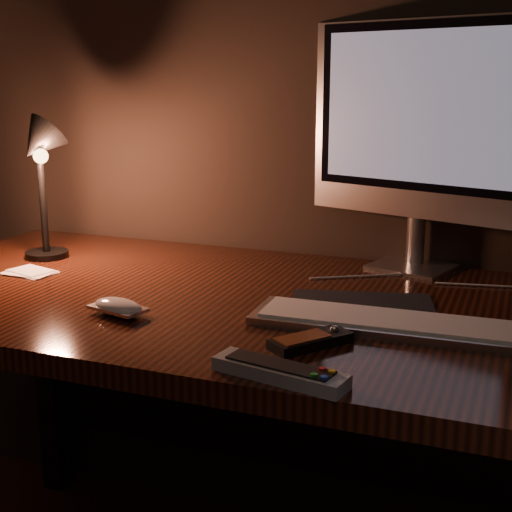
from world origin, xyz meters
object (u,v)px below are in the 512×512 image
(tv_remote, at_px, (280,371))
(desk_lamp, at_px, (40,163))
(desk, at_px, (270,350))
(mouse, at_px, (118,309))
(keyboard, at_px, (392,323))
(monitor, at_px, (420,125))
(media_remote, at_px, (311,340))

(tv_remote, bearing_deg, desk_lamp, 159.92)
(desk, height_order, mouse, mouse)
(tv_remote, bearing_deg, keyboard, 79.14)
(mouse, distance_m, tv_remote, 0.39)
(mouse, xyz_separation_m, tv_remote, (0.36, -0.16, 0.00))
(mouse, relative_size, tv_remote, 0.51)
(monitor, bearing_deg, desk, -114.96)
(desk, distance_m, mouse, 0.34)
(tv_remote, relative_size, desk_lamp, 0.61)
(desk_lamp, bearing_deg, desk, -2.72)
(keyboard, height_order, desk_lamp, desk_lamp)
(desk, bearing_deg, media_remote, -58.57)
(monitor, xyz_separation_m, tv_remote, (-0.07, -0.66, -0.30))
(media_remote, bearing_deg, mouse, 122.90)
(keyboard, distance_m, media_remote, 0.16)
(desk, height_order, media_remote, media_remote)
(media_remote, distance_m, tv_remote, 0.14)
(desk, height_order, monitor, monitor)
(mouse, relative_size, media_remote, 0.76)
(monitor, distance_m, tv_remote, 0.73)
(keyboard, height_order, mouse, mouse)
(desk, bearing_deg, monitor, 47.56)
(mouse, bearing_deg, keyboard, 26.58)
(tv_remote, bearing_deg, media_remote, 99.59)
(media_remote, distance_m, desk_lamp, 0.81)
(monitor, bearing_deg, mouse, -113.34)
(mouse, bearing_deg, desk_lamp, 156.95)
(desk, xyz_separation_m, keyboard, (0.27, -0.14, 0.14))
(desk, distance_m, tv_remote, 0.46)
(keyboard, bearing_deg, tv_remote, -113.79)
(desk, relative_size, monitor, 3.05)
(keyboard, bearing_deg, media_remote, -130.76)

